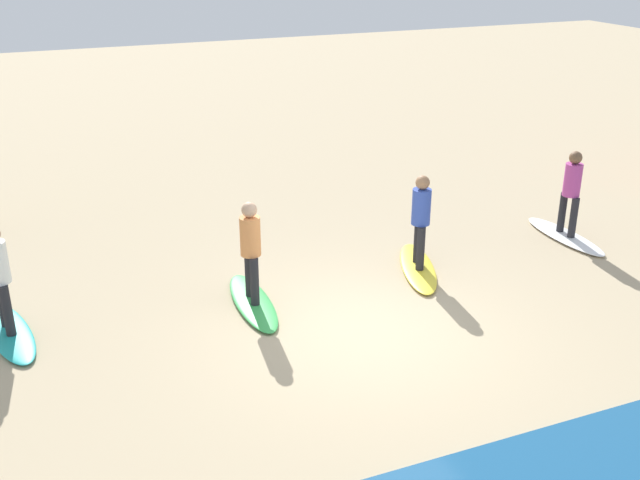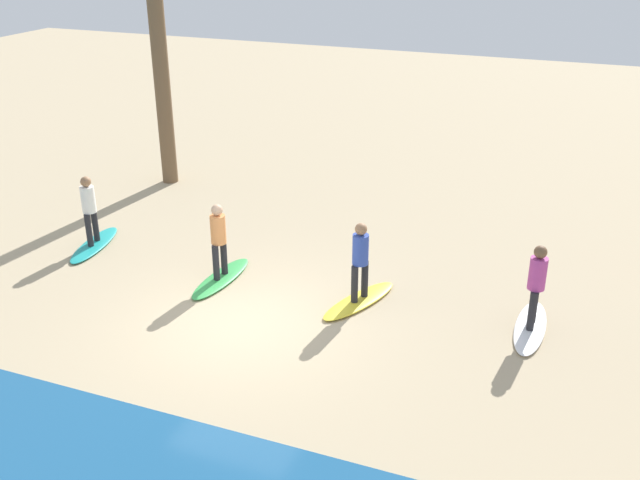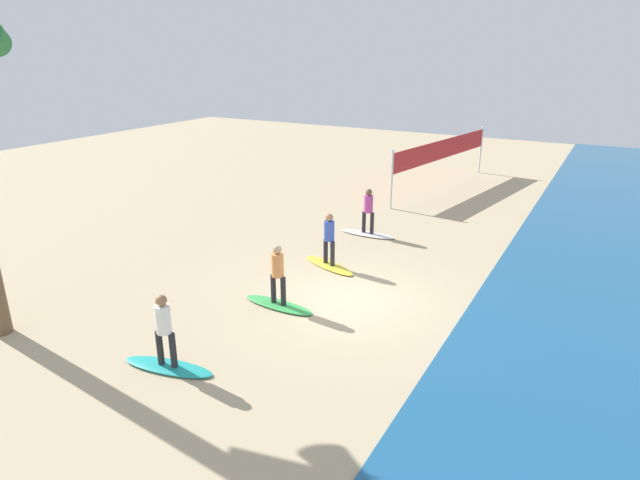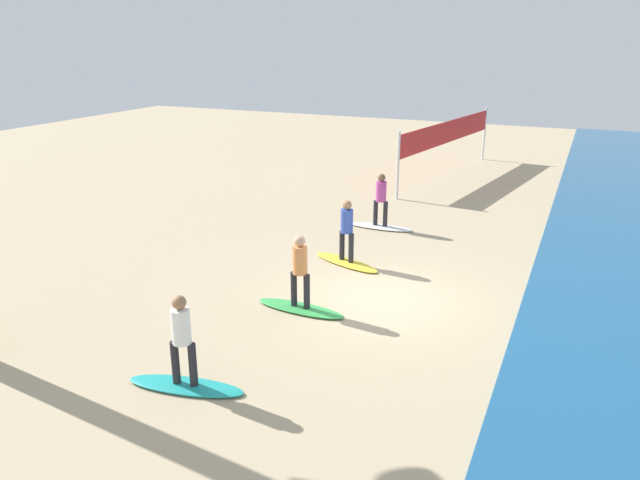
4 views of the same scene
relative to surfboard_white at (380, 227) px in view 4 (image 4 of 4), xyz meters
The scene contains 10 objects.
ground_plane 5.39m from the surfboard_white, 18.75° to the left, with size 60.00×60.00×0.00m, color tan.
surfboard_white is the anchor object (origin of this frame).
surfer_white 0.99m from the surfboard_white, ahead, with size 0.32×0.46×1.64m.
surfboard_yellow 3.33m from the surfboard_white, ahead, with size 2.10×0.56×0.09m, color yellow.
surfer_yellow 3.48m from the surfboard_white, ahead, with size 0.32×0.44×1.64m.
surfboard_green 6.39m from the surfboard_white, ahead, with size 2.10×0.56×0.09m, color green.
surfer_green 6.47m from the surfboard_white, ahead, with size 0.32×0.46×1.64m.
surfboard_teal 9.98m from the surfboard_white, ahead, with size 2.10×0.56×0.09m, color teal.
surfer_teal 10.03m from the surfboard_white, ahead, with size 0.32×0.45×1.64m.
volleyball_net 8.23m from the surfboard_white, behind, with size 8.97×1.65×2.50m.
Camera 4 is at (12.17, 3.96, 5.76)m, focal length 34.06 mm.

